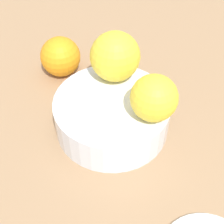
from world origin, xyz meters
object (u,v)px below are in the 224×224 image
at_px(orange_in_bowl_0, 154,98).
at_px(orange_in_bowl_1, 115,56).
at_px(fruit_bowl, 112,115).
at_px(orange_loose_0, 60,57).

relative_size(orange_in_bowl_0, orange_in_bowl_1, 0.86).
bearing_deg(orange_in_bowl_0, fruit_bowl, 39.01).
xyz_separation_m(orange_in_bowl_0, orange_loose_0, (0.22, 0.07, -0.06)).
bearing_deg(orange_in_bowl_1, orange_in_bowl_0, -174.27).
bearing_deg(fruit_bowl, orange_in_bowl_0, -140.99).
bearing_deg(orange_loose_0, fruit_bowl, -171.40).
height_order(fruit_bowl, orange_loose_0, orange_loose_0).
bearing_deg(fruit_bowl, orange_in_bowl_1, -30.48).
height_order(orange_in_bowl_0, orange_in_bowl_1, orange_in_bowl_1).
relative_size(orange_in_bowl_1, orange_loose_0, 1.07).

